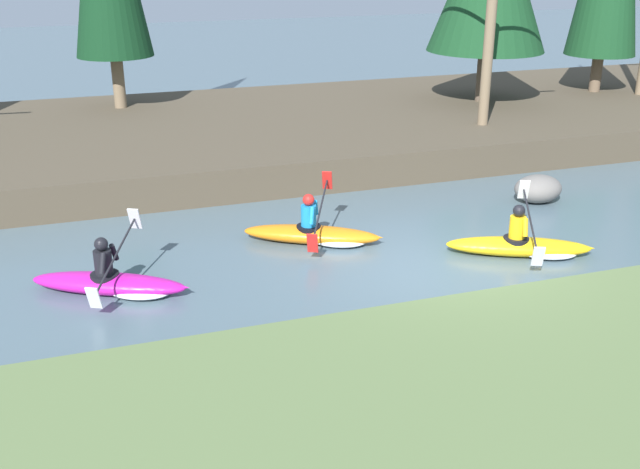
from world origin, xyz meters
The scene contains 7 objects.
ground_plane centered at (0.00, 0.00, 0.00)m, with size 90.00×90.00×0.00m, color #4C606B.
riverbank_far centered at (0.00, 9.65, 0.41)m, with size 44.00×9.57×0.82m.
bare_tree_mid_upstream centered at (4.76, 7.00, 3.32)m, with size 2.96×2.93×5.32m.
kayaker_lead centered at (1.85, 0.26, 0.20)m, with size 2.72×1.97×1.20m.
kayaker_middle centered at (-1.68, 2.09, 0.20)m, with size 2.68×1.93×1.20m.
kayaker_trailing centered at (-5.62, 1.04, 0.20)m, with size 2.69×1.93×1.20m.
boulder_midstream centered at (3.85, 2.84, 0.31)m, with size 1.11×0.87×0.63m.
Camera 1 is at (-5.96, -10.88, 5.60)m, focal length 42.00 mm.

